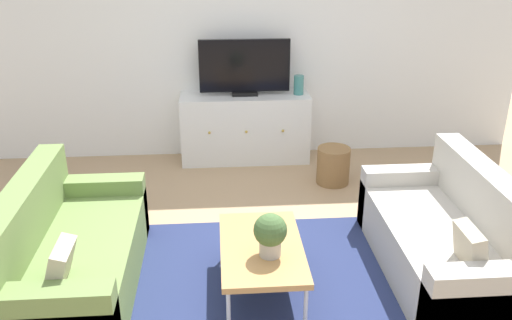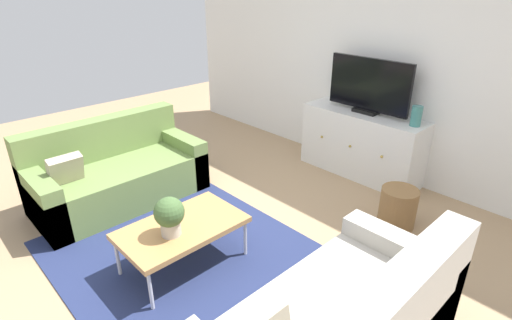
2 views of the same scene
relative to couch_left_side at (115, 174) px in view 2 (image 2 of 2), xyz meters
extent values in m
plane|color=tan|center=(1.43, 0.10, -0.28)|extent=(10.00, 10.00, 0.00)
cube|color=white|center=(1.43, 2.65, 1.07)|extent=(6.40, 0.12, 2.70)
cube|color=navy|center=(1.43, -0.05, -0.27)|extent=(2.50, 1.90, 0.01)
cube|color=olive|center=(0.08, 0.00, -0.07)|extent=(0.83, 1.69, 0.42)
cube|color=olive|center=(-0.23, 0.00, 0.14)|extent=(0.20, 1.69, 0.83)
cube|color=olive|center=(0.08, 0.76, 0.00)|extent=(0.83, 0.18, 0.56)
cube|color=olive|center=(0.08, -0.75, 0.00)|extent=(0.83, 0.18, 0.56)
cube|color=#B2A58C|center=(0.13, -0.51, 0.26)|extent=(0.18, 0.30, 0.32)
cube|color=#B2ADA3|center=(2.78, 0.76, 0.00)|extent=(0.83, 0.18, 0.56)
cube|color=#B7844C|center=(1.41, -0.11, 0.09)|extent=(0.58, 0.97, 0.04)
cylinder|color=silver|center=(1.16, -0.56, -0.11)|extent=(0.03, 0.03, 0.34)
cylinder|color=silver|center=(1.66, -0.56, -0.11)|extent=(0.03, 0.03, 0.34)
cylinder|color=silver|center=(1.16, 0.33, -0.11)|extent=(0.03, 0.03, 0.34)
cylinder|color=silver|center=(1.66, 0.33, -0.11)|extent=(0.03, 0.03, 0.34)
cylinder|color=#B7B2A8|center=(1.46, -0.24, 0.16)|extent=(0.15, 0.15, 0.11)
sphere|color=#426033|center=(1.46, -0.24, 0.30)|extent=(0.23, 0.23, 0.23)
cube|color=white|center=(1.44, 2.37, 0.10)|extent=(1.43, 0.44, 0.76)
sphere|color=#B79338|center=(1.04, 2.14, 0.14)|extent=(0.03, 0.03, 0.03)
sphere|color=#B79338|center=(1.44, 2.14, 0.14)|extent=(0.03, 0.03, 0.03)
sphere|color=#B79338|center=(1.84, 2.14, 0.14)|extent=(0.03, 0.03, 0.03)
cube|color=black|center=(1.44, 2.39, 0.50)|extent=(0.28, 0.16, 0.04)
cube|color=black|center=(1.44, 2.39, 0.81)|extent=(0.99, 0.04, 0.57)
cylinder|color=teal|center=(2.04, 2.37, 0.59)|extent=(0.11, 0.11, 0.21)
cylinder|color=olive|center=(2.32, 1.68, -0.09)|extent=(0.34, 0.34, 0.38)
camera|label=1|loc=(1.12, -3.39, 2.17)|focal=38.03mm
camera|label=2|loc=(3.71, -1.49, 1.87)|focal=27.78mm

